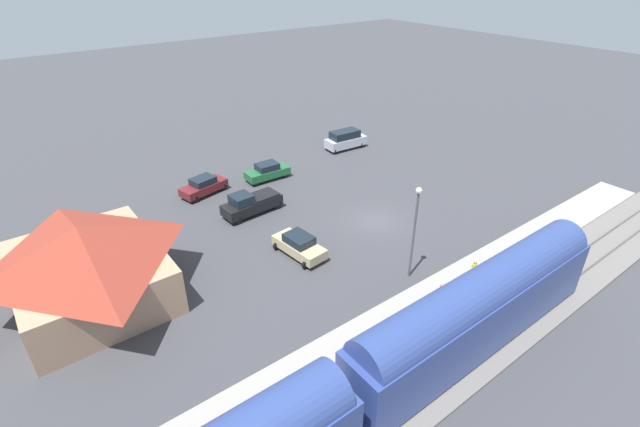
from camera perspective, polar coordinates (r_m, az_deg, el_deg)
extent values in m
plane|color=#424247|center=(40.11, 6.90, -0.89)|extent=(200.00, 200.00, 0.00)
cube|color=slate|center=(33.44, 23.82, -10.45)|extent=(4.80, 70.00, 0.18)
cube|color=#59544C|center=(33.13, 24.93, -10.81)|extent=(0.10, 70.00, 0.12)
cube|color=#59544C|center=(33.58, 22.84, -9.69)|extent=(0.10, 70.00, 0.12)
cube|color=#A8A399|center=(34.85, 18.31, -7.31)|extent=(3.20, 46.00, 0.30)
cube|color=#33478C|center=(28.37, 18.95, -11.96)|extent=(2.90, 18.60, 3.70)
cube|color=red|center=(29.12, 16.52, -11.01)|extent=(0.04, 17.12, 0.36)
cylinder|color=#33478C|center=(27.28, 19.55, -9.19)|extent=(2.75, 17.86, 2.76)
cube|color=tan|center=(34.05, -26.59, -7.09)|extent=(10.55, 8.74, 3.28)
pyramid|color=#9E3828|center=(32.62, -27.67, -3.16)|extent=(11.35, 9.54, 2.26)
cube|color=#4C3323|center=(34.98, -19.50, -5.58)|extent=(1.10, 0.08, 2.10)
cylinder|color=#333338|center=(33.80, 18.43, -7.40)|extent=(0.22, 0.22, 0.85)
cylinder|color=yellow|center=(33.38, 18.63, -6.39)|extent=(0.36, 0.36, 0.62)
sphere|color=tan|center=(33.14, 18.74, -5.78)|extent=(0.24, 0.24, 0.24)
cylinder|color=#333338|center=(31.20, 14.76, -10.26)|extent=(0.22, 0.22, 0.85)
cylinder|color=#CC3F33|center=(30.74, 14.94, -9.21)|extent=(0.36, 0.36, 0.62)
sphere|color=tan|center=(30.48, 15.04, -8.58)|extent=(0.24, 0.24, 0.24)
cube|color=silver|center=(54.85, 3.21, 8.90)|extent=(2.30, 5.03, 1.00)
cube|color=#19232D|center=(54.44, 3.11, 9.79)|extent=(1.96, 3.54, 0.88)
cylinder|color=black|center=(56.74, 4.25, 9.04)|extent=(0.22, 0.68, 0.68)
cylinder|color=black|center=(55.48, 5.33, 8.51)|extent=(0.22, 0.68, 0.68)
cylinder|color=black|center=(54.66, 1.03, 8.30)|extent=(0.22, 0.68, 0.68)
cylinder|color=black|center=(53.35, 2.07, 7.73)|extent=(0.22, 0.68, 0.68)
cube|color=#C6B284|center=(35.11, -2.61, -4.17)|extent=(4.66, 2.29, 0.76)
cube|color=#19232D|center=(34.72, -2.63, -3.21)|extent=(2.31, 1.83, 0.64)
cylinder|color=black|center=(34.71, 0.25, -5.33)|extent=(0.22, 0.68, 0.68)
cylinder|color=black|center=(33.84, -1.73, -6.39)|extent=(0.22, 0.68, 0.68)
cylinder|color=black|center=(36.84, -3.38, -3.10)|extent=(0.22, 0.68, 0.68)
cylinder|color=black|center=(36.01, -5.33, -4.04)|extent=(0.22, 0.68, 0.68)
cube|color=maroon|center=(45.31, -14.25, 3.17)|extent=(2.79, 4.79, 0.76)
cube|color=#19232D|center=(45.01, -14.35, 3.96)|extent=(2.06, 2.46, 0.64)
cylinder|color=black|center=(46.94, -13.14, 3.75)|extent=(0.22, 0.68, 0.68)
cylinder|color=black|center=(45.78, -11.90, 3.21)|extent=(0.22, 0.68, 0.68)
cylinder|color=black|center=(45.25, -16.50, 2.26)|extent=(0.22, 0.68, 0.68)
cylinder|color=black|center=(44.04, -15.30, 1.66)|extent=(0.22, 0.68, 0.68)
cube|color=black|center=(41.04, -8.44, 1.09)|extent=(2.30, 5.51, 0.92)
cube|color=#19232D|center=(40.16, -9.75, 1.73)|extent=(1.83, 1.84, 0.84)
cylinder|color=black|center=(39.67, -10.29, -0.92)|extent=(0.22, 0.76, 0.76)
cylinder|color=black|center=(40.98, -11.55, 0.01)|extent=(0.22, 0.76, 0.76)
cylinder|color=black|center=(41.65, -5.28, 1.04)|extent=(0.22, 0.76, 0.76)
cylinder|color=black|center=(42.91, -6.64, 1.87)|extent=(0.22, 0.76, 0.76)
cube|color=black|center=(41.22, -7.40, 2.19)|extent=(2.05, 3.08, 0.20)
cube|color=#236638|center=(47.26, -6.55, 5.06)|extent=(1.98, 4.55, 0.76)
cube|color=#19232D|center=(46.98, -6.60, 5.84)|extent=(1.68, 2.21, 0.64)
cylinder|color=black|center=(48.81, -5.26, 5.47)|extent=(0.22, 0.68, 0.68)
cylinder|color=black|center=(47.55, -4.27, 4.83)|extent=(0.22, 0.68, 0.68)
cylinder|color=black|center=(47.37, -8.80, 4.45)|extent=(0.22, 0.68, 0.68)
cylinder|color=black|center=(46.07, -7.87, 3.77)|extent=(0.22, 0.68, 0.68)
cylinder|color=#515156|center=(32.04, 11.55, -2.84)|extent=(0.16, 0.16, 6.70)
sphere|color=#EAE5C6|center=(30.32, 12.21, 2.80)|extent=(0.44, 0.44, 0.44)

